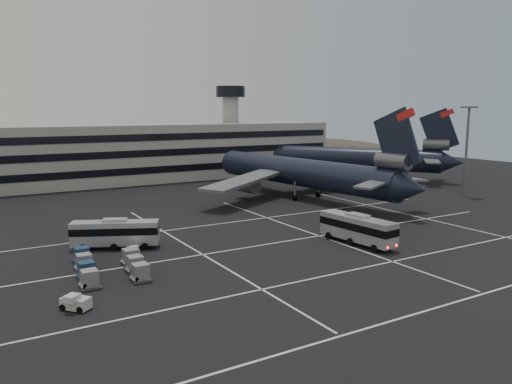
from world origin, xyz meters
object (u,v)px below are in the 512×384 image
(trijet_main, at_px, (302,172))
(tug_a, at_px, (133,251))
(uld_cluster, at_px, (107,266))
(bus_near, at_px, (357,228))
(bus_far, at_px, (115,232))

(trijet_main, distance_m, tug_a, 47.04)
(trijet_main, bearing_deg, uld_cluster, -155.88)
(bus_near, xyz_separation_m, bus_far, (-28.13, 14.27, -0.10))
(trijet_main, bearing_deg, tug_a, -158.68)
(uld_cluster, bearing_deg, bus_near, -8.41)
(bus_near, xyz_separation_m, tug_a, (-27.13, 10.07, -1.67))
(bus_near, height_order, bus_far, bus_near)
(bus_near, xyz_separation_m, uld_cluster, (-31.68, 4.68, -1.31))
(trijet_main, xyz_separation_m, uld_cluster, (-45.84, -27.44, -4.34))
(uld_cluster, bearing_deg, tug_a, 49.80)
(bus_far, xyz_separation_m, tug_a, (1.00, -4.20, -1.57))
(trijet_main, bearing_deg, bus_near, -120.56)
(bus_near, relative_size, bus_far, 1.06)
(trijet_main, distance_m, uld_cluster, 53.60)
(bus_far, bearing_deg, bus_near, -91.67)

